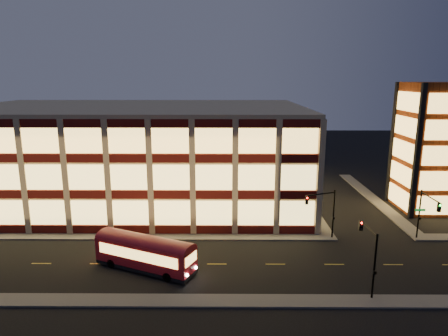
{
  "coord_description": "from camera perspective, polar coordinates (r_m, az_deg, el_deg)",
  "views": [
    {
      "loc": [
        11.0,
        -43.55,
        18.62
      ],
      "look_at": [
        10.65,
        8.0,
        6.9
      ],
      "focal_mm": 32.0,
      "sensor_mm": 36.0,
      "label": 1
    }
  ],
  "objects": [
    {
      "name": "ground",
      "position": [
        48.63,
        -12.92,
        -10.05
      ],
      "size": [
        200.0,
        200.0,
        0.0
      ],
      "primitive_type": "plane",
      "color": "black",
      "rests_on": "ground"
    },
    {
      "name": "traffic_signal_far",
      "position": [
        47.47,
        14.09,
        -5.39
      ],
      "size": [
        3.79,
        1.87,
        6.0
      ],
      "color": "black",
      "rests_on": "ground"
    },
    {
      "name": "sidewalk_office_east",
      "position": [
        64.45,
        11.14,
        -4.17
      ],
      "size": [
        2.0,
        30.0,
        0.15
      ],
      "primitive_type": "cube",
      "color": "#514F4C",
      "rests_on": "ground"
    },
    {
      "name": "trolley_bus",
      "position": [
        40.8,
        -11.21,
        -11.58
      ],
      "size": [
        10.48,
        6.66,
        3.5
      ],
      "rotation": [
        0.0,
        0.0,
        -0.43
      ],
      "color": "maroon",
      "rests_on": "ground"
    },
    {
      "name": "sidewalk_tower_west",
      "position": [
        67.37,
        20.39,
        -4.0
      ],
      "size": [
        2.0,
        30.0,
        0.15
      ],
      "primitive_type": "cube",
      "color": "#514F4C",
      "rests_on": "ground"
    },
    {
      "name": "sidewalk_near",
      "position": [
        37.39,
        -17.62,
        -17.58
      ],
      "size": [
        100.0,
        2.0,
        0.15
      ],
      "primitive_type": "cube",
      "color": "#514F4C",
      "rests_on": "ground"
    },
    {
      "name": "traffic_signal_near",
      "position": [
        37.73,
        20.06,
        -10.6
      ],
      "size": [
        0.32,
        4.45,
        6.0
      ],
      "color": "black",
      "rests_on": "ground"
    },
    {
      "name": "stair_tower",
      "position": [
        63.34,
        27.62,
        2.59
      ],
      "size": [
        8.6,
        8.6,
        18.0
      ],
      "color": "#8C3814",
      "rests_on": "ground"
    },
    {
      "name": "sidewalk_office_south",
      "position": [
        50.25,
        -16.04,
        -9.38
      ],
      "size": [
        54.0,
        2.0,
        0.15
      ],
      "primitive_type": "cube",
      "color": "#514F4C",
      "rests_on": "ground"
    },
    {
      "name": "office_building",
      "position": [
        63.08,
        -12.37,
        2.12
      ],
      "size": [
        50.45,
        30.45,
        14.5
      ],
      "color": "tan",
      "rests_on": "ground"
    },
    {
      "name": "traffic_signal_right",
      "position": [
        50.59,
        26.9,
        -5.3
      ],
      "size": [
        1.2,
        4.37,
        6.0
      ],
      "color": "black",
      "rests_on": "ground"
    }
  ]
}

